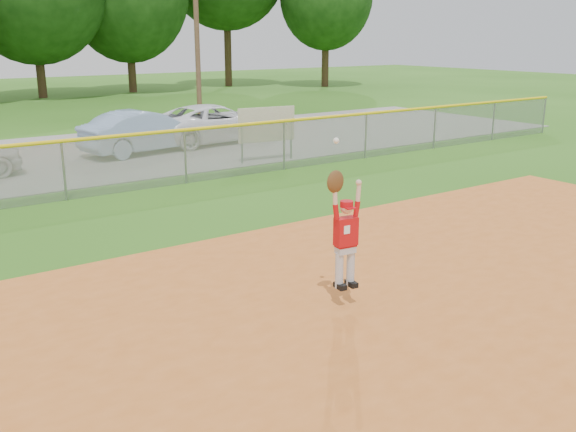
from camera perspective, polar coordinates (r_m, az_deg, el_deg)
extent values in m
plane|color=#2D6216|center=(8.47, 1.05, -12.53)|extent=(120.00, 120.00, 0.00)
cube|color=gray|center=(22.81, -23.38, 4.41)|extent=(44.00, 10.00, 0.03)
imported|color=#7F9BBE|center=(23.06, -12.57, 7.34)|extent=(4.67, 2.27, 1.47)
imported|color=white|center=(24.96, -6.55, 8.20)|extent=(5.40, 2.88, 1.44)
cylinder|color=gray|center=(20.66, -4.13, 6.44)|extent=(0.07, 0.07, 1.33)
cylinder|color=gray|center=(21.42, 0.26, 6.82)|extent=(0.07, 0.07, 1.33)
cube|color=beige|center=(20.94, -1.91, 8.14)|extent=(1.99, 0.31, 1.11)
cube|color=gray|center=(16.93, -19.30, 3.79)|extent=(40.00, 0.03, 1.50)
cylinder|color=yellow|center=(16.80, -19.53, 6.29)|extent=(40.00, 0.10, 0.10)
cylinder|color=gray|center=(16.93, -19.30, 3.79)|extent=(0.06, 0.06, 1.50)
cylinder|color=gray|center=(18.09, -9.11, 5.20)|extent=(0.06, 0.06, 1.50)
cylinder|color=gray|center=(19.75, -0.36, 6.29)|extent=(0.06, 0.06, 1.50)
cylinder|color=gray|center=(21.79, 6.93, 7.08)|extent=(0.06, 0.06, 1.50)
cylinder|color=gray|center=(24.12, 12.90, 7.64)|extent=(0.06, 0.06, 1.50)
cylinder|color=gray|center=(26.67, 17.79, 8.04)|extent=(0.06, 0.06, 1.50)
cylinder|color=gray|center=(29.37, 21.81, 8.32)|extent=(0.06, 0.06, 1.50)
cylinder|color=#4C3823|center=(31.51, -8.14, 16.55)|extent=(0.24, 0.24, 9.00)
cylinder|color=#422D1C|center=(45.81, -21.23, 12.83)|extent=(0.56, 0.56, 4.89)
cylinder|color=#422D1C|center=(48.46, -13.78, 13.47)|extent=(0.56, 0.56, 4.78)
cylinder|color=#422D1C|center=(52.98, -5.37, 14.66)|extent=(0.56, 0.56, 5.99)
cylinder|color=#422D1C|center=(52.43, 3.33, 13.98)|extent=(0.56, 0.56, 4.69)
cylinder|color=silver|center=(9.69, 4.58, -4.83)|extent=(0.14, 0.14, 0.56)
cylinder|color=silver|center=(9.80, 5.58, -4.62)|extent=(0.14, 0.14, 0.56)
cube|color=black|center=(9.75, 4.65, -6.22)|extent=(0.14, 0.24, 0.08)
cube|color=black|center=(9.86, 5.65, -6.00)|extent=(0.14, 0.24, 0.08)
cube|color=silver|center=(9.64, 5.13, -2.97)|extent=(0.31, 0.19, 0.11)
cube|color=maroon|center=(9.62, 5.14, -2.59)|extent=(0.32, 0.21, 0.05)
cube|color=#B50C10|center=(9.55, 5.17, -1.37)|extent=(0.36, 0.22, 0.43)
cube|color=white|center=(9.44, 5.26, -1.23)|extent=(0.10, 0.02, 0.12)
sphere|color=beige|center=(9.45, 5.22, 0.75)|extent=(0.21, 0.21, 0.19)
cylinder|color=#B70B12|center=(9.44, 5.23, 1.08)|extent=(0.22, 0.22, 0.09)
cube|color=#B70B12|center=(9.36, 5.56, 0.71)|extent=(0.16, 0.13, 0.02)
cylinder|color=#B50C10|center=(9.37, 4.29, 0.39)|extent=(0.12, 0.09, 0.23)
cylinder|color=beige|center=(9.30, 4.20, 1.77)|extent=(0.09, 0.08, 0.25)
ellipsoid|color=#4C2D14|center=(9.25, 4.23, 3.06)|extent=(0.31, 0.17, 0.34)
sphere|color=white|center=(9.13, 4.31, 6.70)|extent=(0.10, 0.10, 0.09)
cylinder|color=#B50C10|center=(9.56, 6.13, 0.65)|extent=(0.12, 0.09, 0.23)
cylinder|color=beige|center=(9.51, 6.28, 2.05)|extent=(0.09, 0.08, 0.25)
sphere|color=beige|center=(9.47, 6.31, 2.97)|extent=(0.10, 0.10, 0.09)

